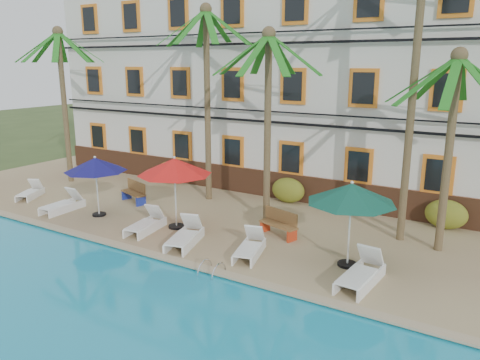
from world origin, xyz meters
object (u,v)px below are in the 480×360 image
Objects in this scene: palm_a at (62,84)px; lounger_c at (146,223)px; palm_b at (207,78)px; pool_ladder at (212,273)px; lounger_d at (185,236)px; bench_right at (280,223)px; umbrella_red at (175,167)px; lounger_a at (31,192)px; bench_left at (135,192)px; palm_e at (452,122)px; umbrella_blue at (95,165)px; lounger_b at (63,204)px; umbrella_green at (351,194)px; palm_d at (417,49)px; lounger_f at (361,273)px; palm_c at (268,99)px; lounger_e at (250,247)px.

palm_a reaches higher than lounger_c.
pool_ladder is (4.47, -6.25, -5.31)m from palm_b.
lounger_d is at bearing -20.25° from palm_a.
palm_a is 4.87× the size of bench_right.
palm_b is at bearing 106.99° from umbrella_red.
lounger_a is 4.97m from bench_left.
bench_left reaches higher than lounger_a.
lounger_d is 5.66m from bench_left.
palm_e is at bearing 5.29° from bench_left.
lounger_a is at bearing 177.67° from umbrella_blue.
lounger_b is at bearing 168.99° from pool_ladder.
umbrella_green is (15.64, -2.64, -2.66)m from palm_a.
palm_e reaches higher than umbrella_red.
bench_left is at bearing 150.42° from lounger_d.
bench_left is at bearing 23.01° from lounger_a.
palm_d reaches higher than lounger_d.
palm_d is 4.83× the size of lounger_f.
pool_ladder is (0.91, -5.06, -4.66)m from palm_c.
palm_b is at bearing 161.57° from palm_c.
lounger_d is 2.35m from lounger_e.
lounger_c is at bearing 171.64° from lounger_d.
palm_e is 9.22m from lounger_d.
umbrella_blue is at bearing -172.04° from umbrella_red.
pool_ladder is (11.52, -2.21, -0.25)m from lounger_a.
umbrella_red is at bearing 167.26° from lounger_e.
umbrella_green is 12.01m from lounger_b.
palm_e is 4.08× the size of bench_right.
umbrella_red is 4.38m from bench_left.
lounger_e is at bearing -91.03° from bench_right.
lounger_c is (4.56, -0.02, -0.00)m from lounger_b.
lounger_a is 0.82× the size of lounger_f.
lounger_c is at bearing -172.88° from umbrella_green.
lounger_d reaches higher than pool_ladder.
palm_e is at bearing 28.05° from lounger_d.
umbrella_green is at bearing 1.36° from lounger_a.
palm_a is at bearing 137.35° from lounger_b.
umbrella_green reaches higher than lounger_c.
umbrella_green is at bearing 0.36° from umbrella_red.
lounger_b is 4.56m from lounger_c.
lounger_c is at bearing -154.45° from bench_right.
palm_c is 0.71× the size of palm_d.
palm_b reaches higher than lounger_c.
umbrella_green reaches higher than lounger_d.
palm_e is 3.97m from umbrella_green.
palm_d is at bearing 22.72° from umbrella_red.
lounger_d is 2.86× the size of pool_ladder.
lounger_f reaches higher than lounger_b.
bench_left is at bearing 171.10° from umbrella_green.
palm_a is 13.99m from lounger_e.
bench_left is at bearing 161.31° from lounger_e.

